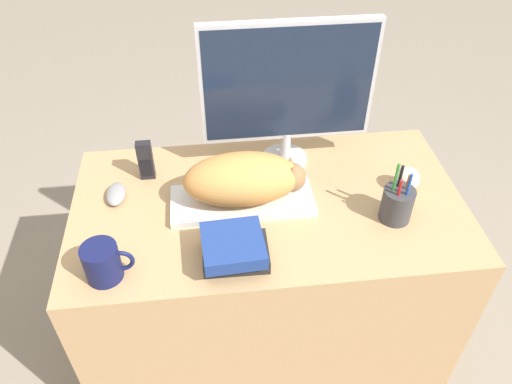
% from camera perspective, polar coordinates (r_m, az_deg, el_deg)
% --- Properties ---
extents(desk, '(1.23, 0.67, 0.73)m').
position_cam_1_polar(desk, '(1.83, 1.24, -9.66)').
color(desk, tan).
rests_on(desk, ground_plane).
extents(keyboard, '(0.44, 0.17, 0.02)m').
position_cam_1_polar(keyboard, '(1.55, -1.57, -1.05)').
color(keyboard, silver).
rests_on(keyboard, desk).
extents(cat, '(0.37, 0.18, 0.16)m').
position_cam_1_polar(cat, '(1.49, -1.20, 1.52)').
color(cat, '#D18C47').
rests_on(cat, keyboard).
extents(monitor, '(0.54, 0.15, 0.50)m').
position_cam_1_polar(monitor, '(1.57, 3.69, 11.87)').
color(monitor, '#B7B7BC').
rests_on(monitor, desk).
extents(computer_mouse, '(0.06, 0.11, 0.03)m').
position_cam_1_polar(computer_mouse, '(1.63, -15.71, -0.21)').
color(computer_mouse, gray).
rests_on(computer_mouse, desk).
extents(coffee_mug, '(0.13, 0.10, 0.11)m').
position_cam_1_polar(coffee_mug, '(1.38, -17.08, -7.70)').
color(coffee_mug, '#141947').
rests_on(coffee_mug, desk).
extents(pen_cup, '(0.09, 0.09, 0.20)m').
position_cam_1_polar(pen_cup, '(1.53, 15.83, -1.30)').
color(pen_cup, '#38383D').
rests_on(pen_cup, desk).
extents(baseball, '(0.08, 0.08, 0.08)m').
position_cam_1_polar(baseball, '(1.66, 16.89, 1.43)').
color(baseball, beige).
rests_on(baseball, desk).
extents(phone, '(0.05, 0.03, 0.14)m').
position_cam_1_polar(phone, '(1.65, -12.50, 3.53)').
color(phone, black).
rests_on(phone, desk).
extents(book_stack, '(0.19, 0.17, 0.08)m').
position_cam_1_polar(book_stack, '(1.37, -2.51, -6.51)').
color(book_stack, black).
rests_on(book_stack, desk).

